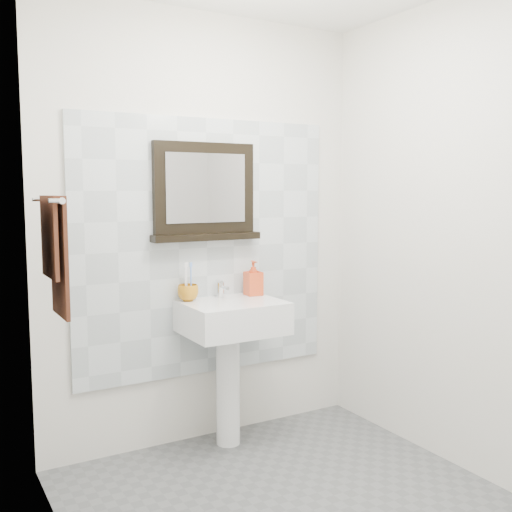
{
  "coord_description": "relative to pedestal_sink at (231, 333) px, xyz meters",
  "views": [
    {
      "loc": [
        -1.5,
        -2.1,
        1.49
      ],
      "look_at": [
        0.03,
        0.55,
        1.15
      ],
      "focal_mm": 42.0,
      "sensor_mm": 36.0,
      "label": 1
    }
  ],
  "objects": [
    {
      "name": "toothbrushes",
      "position": [
        -0.21,
        0.13,
        0.31
      ],
      "size": [
        0.05,
        0.04,
        0.21
      ],
      "color": "white",
      "rests_on": "toothbrush_cup"
    },
    {
      "name": "hand_towel",
      "position": [
        -0.99,
        -0.19,
        0.56
      ],
      "size": [
        0.06,
        0.3,
        0.55
      ],
      "color": "#33180E",
      "rests_on": "towel_bar"
    },
    {
      "name": "left_wall",
      "position": [
        -1.05,
        -0.87,
        0.57
      ],
      "size": [
        0.01,
        2.2,
        2.5
      ],
      "primitive_type": "cube",
      "color": "silver",
      "rests_on": "ground"
    },
    {
      "name": "splashback",
      "position": [
        -0.05,
        0.21,
        0.47
      ],
      "size": [
        1.6,
        0.02,
        1.5
      ],
      "primitive_type": "cube",
      "color": "silver",
      "rests_on": "back_wall"
    },
    {
      "name": "framed_mirror",
      "position": [
        -0.07,
        0.19,
        0.79
      ],
      "size": [
        0.66,
        0.11,
        0.56
      ],
      "color": "black",
      "rests_on": "back_wall"
    },
    {
      "name": "back_wall",
      "position": [
        -0.05,
        0.23,
        0.57
      ],
      "size": [
        2.0,
        0.01,
        2.5
      ],
      "primitive_type": "cube",
      "color": "silver",
      "rests_on": "ground"
    },
    {
      "name": "right_wall",
      "position": [
        0.95,
        -0.87,
        0.57
      ],
      "size": [
        0.01,
        2.2,
        2.5
      ],
      "primitive_type": "cube",
      "color": "silver",
      "rests_on": "ground"
    },
    {
      "name": "towel_bar",
      "position": [
        -1.0,
        -0.19,
        0.77
      ],
      "size": [
        0.07,
        0.4,
        0.03
      ],
      "color": "silver",
      "rests_on": "left_wall"
    },
    {
      "name": "pedestal_sink",
      "position": [
        0.0,
        0.0,
        0.0
      ],
      "size": [
        0.55,
        0.44,
        0.96
      ],
      "color": "white",
      "rests_on": "ground"
    },
    {
      "name": "soap_dispenser",
      "position": [
        0.2,
        0.11,
        0.29
      ],
      "size": [
        0.1,
        0.1,
        0.21
      ],
      "primitive_type": "imported",
      "rotation": [
        0.0,
        0.0,
        -0.08
      ],
      "color": "red",
      "rests_on": "pedestal_sink"
    },
    {
      "name": "toothbrush_cup",
      "position": [
        -0.21,
        0.13,
        0.23
      ],
      "size": [
        0.15,
        0.15,
        0.09
      ],
      "primitive_type": "imported",
      "rotation": [
        0.0,
        0.0,
        -0.28
      ],
      "color": "#BE7816",
      "rests_on": "pedestal_sink"
    }
  ]
}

